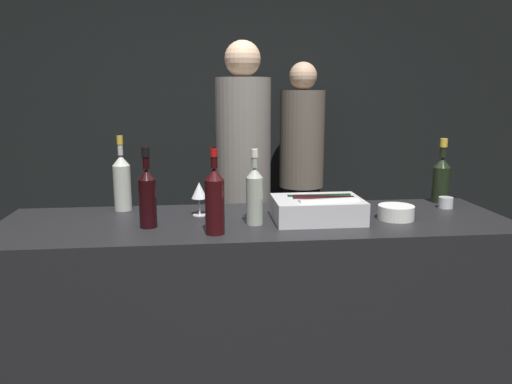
# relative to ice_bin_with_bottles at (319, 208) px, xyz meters

# --- Properties ---
(wall_back_chalkboard) EXTENTS (6.40, 0.06, 2.80)m
(wall_back_chalkboard) POSITION_rel_ice_bin_with_bottles_xyz_m (-0.27, 2.10, 0.36)
(wall_back_chalkboard) COLOR black
(wall_back_chalkboard) RESTS_ON ground_plane
(bar_counter) EXTENTS (2.27, 0.68, 0.98)m
(bar_counter) POSITION_rel_ice_bin_with_bottles_xyz_m (-0.27, 0.04, -0.55)
(bar_counter) COLOR black
(bar_counter) RESTS_ON ground_plane
(ice_bin_with_bottles) EXTENTS (0.39, 0.27, 0.11)m
(ice_bin_with_bottles) POSITION_rel_ice_bin_with_bottles_xyz_m (0.00, 0.00, 0.00)
(ice_bin_with_bottles) COLOR silver
(ice_bin_with_bottles) RESTS_ON bar_counter
(bowl_white) EXTENTS (0.16, 0.16, 0.06)m
(bowl_white) POSITION_rel_ice_bin_with_bottles_xyz_m (0.35, -0.01, -0.02)
(bowl_white) COLOR white
(bowl_white) RESTS_ON bar_counter
(wine_glass) EXTENTS (0.07, 0.07, 0.16)m
(wine_glass) POSITION_rel_ice_bin_with_bottles_xyz_m (-0.53, 0.15, 0.06)
(wine_glass) COLOR silver
(wine_glass) RESTS_ON bar_counter
(candle_votive) EXTENTS (0.07, 0.07, 0.05)m
(candle_votive) POSITION_rel_ice_bin_with_bottles_xyz_m (0.68, 0.17, -0.03)
(candle_votive) COLOR silver
(candle_votive) RESTS_ON bar_counter
(white_wine_bottle) EXTENTS (0.07, 0.07, 0.33)m
(white_wine_bottle) POSITION_rel_ice_bin_with_bottles_xyz_m (-0.29, -0.03, 0.08)
(white_wine_bottle) COLOR #9EA899
(white_wine_bottle) RESTS_ON bar_counter
(red_wine_bottle_black_foil) EXTENTS (0.07, 0.07, 0.34)m
(red_wine_bottle_black_foil) POSITION_rel_ice_bin_with_bottles_xyz_m (-0.74, -0.03, 0.08)
(red_wine_bottle_black_foil) COLOR black
(red_wine_bottle_black_foil) RESTS_ON bar_counter
(champagne_bottle) EXTENTS (0.09, 0.09, 0.33)m
(champagne_bottle) POSITION_rel_ice_bin_with_bottles_xyz_m (0.71, 0.30, 0.07)
(champagne_bottle) COLOR black
(champagne_bottle) RESTS_ON bar_counter
(rose_wine_bottle) EXTENTS (0.08, 0.08, 0.36)m
(rose_wine_bottle) POSITION_rel_ice_bin_with_bottles_xyz_m (-0.90, 0.30, 0.09)
(rose_wine_bottle) COLOR #B2B7AD
(rose_wine_bottle) RESTS_ON bar_counter
(red_wine_bottle_tall) EXTENTS (0.08, 0.08, 0.35)m
(red_wine_bottle_tall) POSITION_rel_ice_bin_with_bottles_xyz_m (-0.47, -0.16, 0.09)
(red_wine_bottle_tall) COLOR black
(red_wine_bottle_tall) RESTS_ON bar_counter
(person_in_hoodie) EXTENTS (0.34, 0.34, 1.77)m
(person_in_hoodie) POSITION_rel_ice_bin_with_bottles_xyz_m (0.26, 1.69, -0.05)
(person_in_hoodie) COLOR black
(person_in_hoodie) RESTS_ON ground_plane
(person_blond_tee) EXTENTS (0.33, 0.33, 1.84)m
(person_blond_tee) POSITION_rel_ice_bin_with_bottles_xyz_m (-0.27, 0.85, -0.00)
(person_blond_tee) COLOR black
(person_blond_tee) RESTS_ON ground_plane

